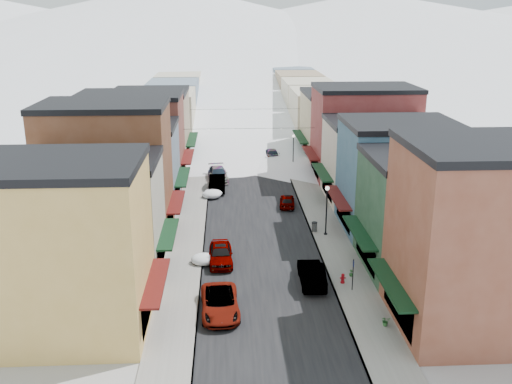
{
  "coord_description": "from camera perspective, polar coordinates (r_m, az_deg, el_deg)",
  "views": [
    {
      "loc": [
        -2.89,
        -29.88,
        19.92
      ],
      "look_at": [
        0.0,
        24.2,
        2.88
      ],
      "focal_mm": 40.0,
      "sensor_mm": 36.0,
      "label": 1
    }
  ],
  "objects": [
    {
      "name": "car_lane_silver",
      "position": [
        90.81,
        -1.55,
        5.29
      ],
      "size": [
        2.39,
        4.72,
        1.54
      ],
      "primitive_type": "imported",
      "rotation": [
        0.0,
        0.0,
        0.13
      ],
      "color": "#A5A7AE",
      "rests_on": "ground"
    },
    {
      "name": "car_lane_white",
      "position": [
        102.82,
        -0.17,
        6.71
      ],
      "size": [
        3.06,
        5.51,
        1.46
      ],
      "primitive_type": "imported",
      "rotation": [
        0.0,
        0.0,
        3.02
      ],
      "color": "silver",
      "rests_on": "ground"
    },
    {
      "name": "bldg_r_blue",
      "position": [
        55.34,
        13.96,
        1.57
      ],
      "size": [
        11.3,
        9.2,
        10.5
      ],
      "color": "#325871",
      "rests_on": "ground"
    },
    {
      "name": "car_white_suv",
      "position": [
        40.21,
        -3.63,
        -11.01
      ],
      "size": [
        2.86,
        5.69,
        1.54
      ],
      "primitive_type": "imported",
      "rotation": [
        0.0,
        0.0,
        0.05
      ],
      "color": "white",
      "rests_on": "ground"
    },
    {
      "name": "fire_hydrant",
      "position": [
        44.62,
        8.67,
        -8.55
      ],
      "size": [
        0.45,
        0.34,
        0.77
      ],
      "color": "#A70811",
      "rests_on": "sidewalk_right"
    },
    {
      "name": "bldg_r_green",
      "position": [
        47.36,
        16.98,
        -2.0
      ],
      "size": [
        11.3,
        9.2,
        9.5
      ],
      "color": "#20432A",
      "rests_on": "ground"
    },
    {
      "name": "bldg_l_tan",
      "position": [
        79.96,
        -10.47,
        6.43
      ],
      "size": [
        11.3,
        11.2,
        10.0
      ],
      "color": "#8D785D",
      "rests_on": "ground"
    },
    {
      "name": "car_green_sedan",
      "position": [
        44.35,
        5.58,
        -8.11
      ],
      "size": [
        1.86,
        5.09,
        1.67
      ],
      "primitive_type": "imported",
      "rotation": [
        0.0,
        0.0,
        3.12
      ],
      "color": "black",
      "rests_on": "ground"
    },
    {
      "name": "bldg_r_tan",
      "position": [
        81.92,
        8.37,
        6.61
      ],
      "size": [
        11.3,
        11.2,
        9.5
      ],
      "color": "tan",
      "rests_on": "ground"
    },
    {
      "name": "streetlamp_far",
      "position": [
        76.22,
        3.76,
        4.55
      ],
      "size": [
        0.37,
        0.37,
        4.4
      ],
      "color": "black",
      "rests_on": "sidewalk_right"
    },
    {
      "name": "distant_blocks",
      "position": [
        114.04,
        -1.6,
        9.44
      ],
      "size": [
        34.0,
        55.0,
        8.0
      ],
      "color": "gray",
      "rests_on": "ground"
    },
    {
      "name": "parking_sign",
      "position": [
        43.18,
        9.68,
        -7.9
      ],
      "size": [
        0.07,
        0.34,
        2.49
      ],
      "color": "black",
      "rests_on": "sidewalk_right"
    },
    {
      "name": "bldg_l_yellow",
      "position": [
        38.14,
        -18.57,
        -5.3
      ],
      "size": [
        11.3,
        8.7,
        11.5
      ],
      "color": "gold",
      "rests_on": "ground"
    },
    {
      "name": "car_black_sedan",
      "position": [
        81.55,
        1.53,
        3.85
      ],
      "size": [
        2.34,
        5.17,
        1.47
      ],
      "primitive_type": "imported",
      "rotation": [
        0.0,
        0.0,
        3.2
      ],
      "color": "black",
      "rests_on": "ground"
    },
    {
      "name": "ground",
      "position": [
        36.03,
        2.14,
        -16.11
      ],
      "size": [
        600.0,
        600.0,
        0.0
      ],
      "primitive_type": "plane",
      "color": "gray",
      "rests_on": "ground"
    },
    {
      "name": "sidewalk_left",
      "position": [
        92.12,
        -5.31,
        4.95
      ],
      "size": [
        3.2,
        160.0,
        0.15
      ],
      "primitive_type": "cube",
      "color": "gray",
      "rests_on": "ground"
    },
    {
      "name": "snow_pile_mid",
      "position": [
        64.27,
        -4.44,
        -0.24
      ],
      "size": [
        2.13,
        2.51,
        0.9
      ],
      "color": "white",
      "rests_on": "ground"
    },
    {
      "name": "snow_pile_near",
      "position": [
        47.78,
        -5.22,
        -6.68
      ],
      "size": [
        2.14,
        2.52,
        0.9
      ],
      "color": "white",
      "rests_on": "ground"
    },
    {
      "name": "bldg_l_brick_near",
      "position": [
        53.31,
        -14.65,
        2.04
      ],
      "size": [
        12.3,
        8.2,
        12.5
      ],
      "color": "brown",
      "rests_on": "ground"
    },
    {
      "name": "bldg_r_cream",
      "position": [
        64.02,
        12.07,
        3.14
      ],
      "size": [
        12.3,
        9.2,
        9.0
      ],
      "color": "beige",
      "rests_on": "ground"
    },
    {
      "name": "bldg_r_brick_far",
      "position": [
        72.37,
        10.71,
        5.88
      ],
      "size": [
        13.3,
        9.2,
        11.5
      ],
      "color": "maroon",
      "rests_on": "ground"
    },
    {
      "name": "bldg_l_cream",
      "position": [
        46.18,
        -15.78,
        -2.39
      ],
      "size": [
        11.3,
        8.2,
        9.5
      ],
      "color": "#B3A890",
      "rests_on": "ground"
    },
    {
      "name": "car_silver_wagon",
      "position": [
        70.96,
        -3.82,
        1.8
      ],
      "size": [
        2.85,
        5.75,
        1.61
      ],
      "primitive_type": "imported",
      "rotation": [
        0.0,
        0.0,
        0.11
      ],
      "color": "gray",
      "rests_on": "ground"
    },
    {
      "name": "sidewalk_right",
      "position": [
        92.54,
        2.91,
        5.06
      ],
      "size": [
        3.2,
        160.0,
        0.15
      ],
      "primitive_type": "cube",
      "color": "gray",
      "rests_on": "ground"
    },
    {
      "name": "overhead_cables",
      "position": [
        78.64,
        -0.91,
        7.42
      ],
      "size": [
        16.4,
        15.04,
        0.04
      ],
      "color": "black",
      "rests_on": "ground"
    },
    {
      "name": "curb_right",
      "position": [
        92.39,
        1.95,
        5.05
      ],
      "size": [
        0.1,
        160.0,
        0.15
      ],
      "primitive_type": "cube",
      "color": "slate",
      "rests_on": "ground"
    },
    {
      "name": "car_dark_hatch",
      "position": [
        66.96,
        -3.89,
        0.88
      ],
      "size": [
        1.82,
        5.2,
        1.71
      ],
      "primitive_type": "imported",
      "rotation": [
        0.0,
        0.0,
        0.0
      ],
      "color": "black",
      "rests_on": "ground"
    },
    {
      "name": "snow_pile_far",
      "position": [
        64.99,
        -4.24,
        -0.03
      ],
      "size": [
        2.15,
        2.52,
        0.91
      ],
      "color": "white",
      "rests_on": "ground"
    },
    {
      "name": "car_silver_sedan",
      "position": [
        47.71,
        -3.56,
        -6.16
      ],
      "size": [
        2.09,
        4.9,
        1.65
      ],
      "primitive_type": "imported",
      "rotation": [
        0.0,
        0.0,
        0.03
      ],
      "color": "#A4A8AD",
      "rests_on": "ground"
    },
    {
      "name": "bldg_l_brick_far",
      "position": [
        70.31,
        -12.29,
        5.24
      ],
      "size": [
        13.3,
        9.2,
        11.0
      ],
      "color": "maroon",
      "rests_on": "ground"
    },
    {
      "name": "curb_left",
      "position": [
        92.07,
        -4.35,
        4.97
      ],
      "size": [
        0.1,
        160.0,
        0.15
      ],
      "primitive_type": "cube",
      "color": "slate",
      "rests_on": "ground"
    },
    {
      "name": "planter_near",
      "position": [
        39.55,
        12.82,
        -12.48
      ],
      "size": [
        0.65,
        0.59,
        0.64
      ],
      "primitive_type": "imported",
      "rotation": [
        0.0,
        0.0,
        0.19
      ],
      "color": "#306B32",
      "rests_on": "sidewalk_right"
    },
    {
      "name": "bldg_r_brick_near",
      "position": [
        39.28,
        22.21,
        -4.26
      ],
      "size": [
        12.3,
        9.2,
        12.5
      ],
      "color": "brown",
      "rests_on": "ground"
    },
    {
      "name": "mountain_ridge",
      "position": [
        307.56,
        -6.41,
        16.33
      ],
      "size": [
        670.0,
        340.0,
        34.0
      ],
      "color": "silver",
      "rests_on": "ground"
    },
    {
      "name": "trash_can",
      "position": [
        54.28,
        5.86,
        -3.47
      ],
      "size": [
        0.54,
        0.54,
        0.91
      ],
      "color": "#4E5053",
      "rests_on": "sidewalk_right"
    },
    {
      "name": "road",
      "position": [
        92.11,
        -1.19,
        4.98
      ],
      "size": [
        10.0,
        160.0,
        0.01
      ],
      "primitive_type": "cube",
      "color": "black",
      "rests_on": "ground"
    },
    {
      "name": "car_gray_suv",
      "position": [
        61.33,
        3.13,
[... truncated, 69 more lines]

